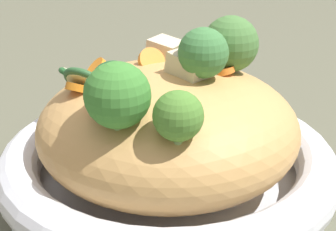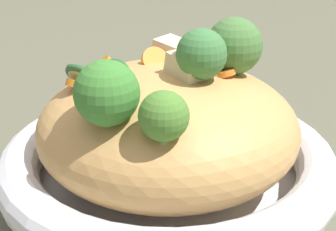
# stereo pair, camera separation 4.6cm
# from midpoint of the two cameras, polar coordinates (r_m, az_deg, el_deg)

# --- Properties ---
(ground_plane) EXTENTS (3.00, 3.00, 0.00)m
(ground_plane) POSITION_cam_midpoint_polar(r_m,az_deg,el_deg) (0.50, -2.65, -9.40)
(ground_plane) COLOR #585945
(serving_bowl) EXTENTS (0.32, 0.32, 0.06)m
(serving_bowl) POSITION_cam_midpoint_polar(r_m,az_deg,el_deg) (0.48, -2.73, -6.21)
(serving_bowl) COLOR white
(serving_bowl) RESTS_ON ground_plane
(noodle_heap) EXTENTS (0.24, 0.24, 0.11)m
(noodle_heap) POSITION_cam_midpoint_polar(r_m,az_deg,el_deg) (0.46, -2.84, -1.28)
(noodle_heap) COLOR tan
(noodle_heap) RESTS_ON serving_bowl
(broccoli_florets) EXTENTS (0.19, 0.11, 0.07)m
(broccoli_florets) POSITION_cam_midpoint_polar(r_m,az_deg,el_deg) (0.41, -2.02, 4.88)
(broccoli_florets) COLOR #94AE76
(broccoli_florets) RESTS_ON serving_bowl
(carrot_coins) EXTENTS (0.13, 0.14, 0.04)m
(carrot_coins) POSITION_cam_midpoint_polar(r_m,az_deg,el_deg) (0.45, -6.45, 4.52)
(carrot_coins) COLOR orange
(carrot_coins) RESTS_ON serving_bowl
(zucchini_slices) EXTENTS (0.13, 0.15, 0.05)m
(zucchini_slices) POSITION_cam_midpoint_polar(r_m,az_deg,el_deg) (0.46, -8.94, 4.50)
(zucchini_slices) COLOR beige
(zucchini_slices) RESTS_ON serving_bowl
(chicken_chunks) EXTENTS (0.07, 0.10, 0.04)m
(chicken_chunks) POSITION_cam_midpoint_polar(r_m,az_deg,el_deg) (0.47, -1.88, 6.32)
(chicken_chunks) COLOR beige
(chicken_chunks) RESTS_ON serving_bowl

